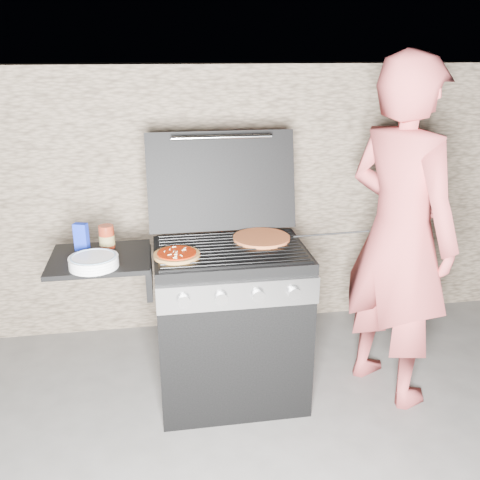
{
  "coord_description": "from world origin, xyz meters",
  "views": [
    {
      "loc": [
        -0.37,
        -2.59,
        1.91
      ],
      "look_at": [
        0.05,
        0.0,
        0.95
      ],
      "focal_mm": 40.0,
      "sensor_mm": 36.0,
      "label": 1
    }
  ],
  "objects": [
    {
      "name": "ground",
      "position": [
        0.0,
        0.0,
        0.0
      ],
      "size": [
        50.0,
        50.0,
        0.0
      ],
      "primitive_type": "plane",
      "color": "slate"
    },
    {
      "name": "stone_wall",
      "position": [
        0.0,
        1.05,
        0.9
      ],
      "size": [
        8.0,
        0.35,
        1.8
      ],
      "primitive_type": "cube",
      "color": "#9E886D",
      "rests_on": "ground"
    },
    {
      "name": "gas_grill",
      "position": [
        -0.25,
        0.0,
        0.46
      ],
      "size": [
        1.34,
        0.79,
        0.91
      ],
      "primitive_type": null,
      "color": "black",
      "rests_on": "ground"
    },
    {
      "name": "pizza_topped",
      "position": [
        -0.29,
        -0.08,
        0.92
      ],
      "size": [
        0.3,
        0.3,
        0.03
      ],
      "primitive_type": null,
      "rotation": [
        0.0,
        0.0,
        -0.34
      ],
      "color": "#BB9343",
      "rests_on": "gas_grill"
    },
    {
      "name": "pizza_plain",
      "position": [
        0.18,
        0.1,
        0.92
      ],
      "size": [
        0.36,
        0.36,
        0.02
      ],
      "primitive_type": "cylinder",
      "rotation": [
        0.0,
        0.0,
        -0.18
      ],
      "color": "#E98145",
      "rests_on": "gas_grill"
    },
    {
      "name": "sauce_jar",
      "position": [
        -0.64,
        0.13,
        0.96
      ],
      "size": [
        0.1,
        0.1,
        0.12
      ],
      "primitive_type": "cylinder",
      "rotation": [
        0.0,
        0.0,
        0.39
      ],
      "color": "maroon",
      "rests_on": "gas_grill"
    },
    {
      "name": "blue_carton",
      "position": [
        -0.77,
        0.1,
        0.98
      ],
      "size": [
        0.08,
        0.06,
        0.15
      ],
      "primitive_type": "cube",
      "rotation": [
        0.0,
        0.0,
        -0.33
      ],
      "color": "#142CBD",
      "rests_on": "gas_grill"
    },
    {
      "name": "plate_stack",
      "position": [
        -0.69,
        -0.14,
        0.93
      ],
      "size": [
        0.29,
        0.29,
        0.05
      ],
      "primitive_type": "cylinder",
      "rotation": [
        0.0,
        0.0,
        -0.28
      ],
      "color": "white",
      "rests_on": "gas_grill"
    },
    {
      "name": "person",
      "position": [
        0.91,
        -0.06,
        0.95
      ],
      "size": [
        0.7,
        0.82,
        1.9
      ],
      "primitive_type": "imported",
      "rotation": [
        0.0,
        0.0,
        2.0
      ],
      "color": "#BD4949",
      "rests_on": "ground"
    },
    {
      "name": "tongs",
      "position": [
        0.54,
        0.0,
        0.95
      ],
      "size": [
        0.37,
        0.18,
        0.08
      ],
      "primitive_type": "cylinder",
      "rotation": [
        0.0,
        1.4,
        -0.43
      ],
      "color": "black",
      "rests_on": "gas_grill"
    }
  ]
}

